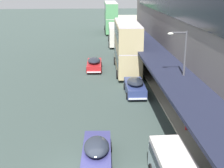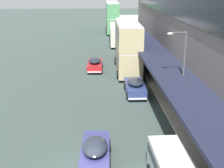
% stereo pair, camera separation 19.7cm
% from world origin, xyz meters
% --- Properties ---
extents(transit_bus_kerbside_front, '(3.01, 9.94, 5.91)m').
position_xyz_m(transit_bus_kerbside_front, '(4.24, 21.25, 3.19)').
color(transit_bus_kerbside_front, tan).
rests_on(transit_bus_kerbside_front, ground).
extents(transit_bus_kerbside_rear, '(3.03, 9.56, 3.33)m').
position_xyz_m(transit_bus_kerbside_rear, '(4.31, 38.74, 1.91)').
color(transit_bus_kerbside_rear, beige).
rests_on(transit_bus_kerbside_rear, ground).
extents(transit_bus_kerbside_far, '(2.87, 11.11, 6.40)m').
position_xyz_m(transit_bus_kerbside_far, '(4.20, 52.88, 3.44)').
color(transit_bus_kerbside_far, '#4E945C').
rests_on(transit_bus_kerbside_far, ground).
extents(sedan_second_near, '(1.94, 4.80, 1.53)m').
position_xyz_m(sedan_second_near, '(0.28, 1.04, 0.76)').
color(sedan_second_near, navy).
rests_on(sedan_second_near, ground).
extents(sedan_lead_near, '(1.94, 4.76, 1.60)m').
position_xyz_m(sedan_lead_near, '(4.12, 13.02, 0.79)').
color(sedan_lead_near, navy).
rests_on(sedan_lead_near, ground).
extents(sedan_trailing_near, '(1.97, 4.99, 1.54)m').
position_xyz_m(sedan_trailing_near, '(0.32, 22.14, 0.76)').
color(sedan_trailing_near, '#AC1C1F').
rests_on(sedan_trailing_near, ground).
extents(vw_van, '(1.97, 4.58, 1.96)m').
position_xyz_m(vw_van, '(4.16, -1.31, 1.10)').
color(vw_van, '#AFC6CB').
rests_on(vw_van, ground).
extents(pedestrian_at_kerb, '(0.40, 0.56, 1.86)m').
position_xyz_m(pedestrian_at_kerb, '(7.71, 1.60, 1.18)').
color(pedestrian_at_kerb, black).
rests_on(pedestrian_at_kerb, sidewalk_kerb).
extents(street_lamp, '(1.50, 0.28, 6.70)m').
position_xyz_m(street_lamp, '(6.89, 7.44, 4.06)').
color(street_lamp, '#4C4C51').
rests_on(street_lamp, sidewalk_kerb).
extents(fire_hydrant, '(0.20, 0.40, 0.70)m').
position_xyz_m(fire_hydrant, '(6.77, 4.90, 0.49)').
color(fire_hydrant, red).
rests_on(fire_hydrant, sidewalk_kerb).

